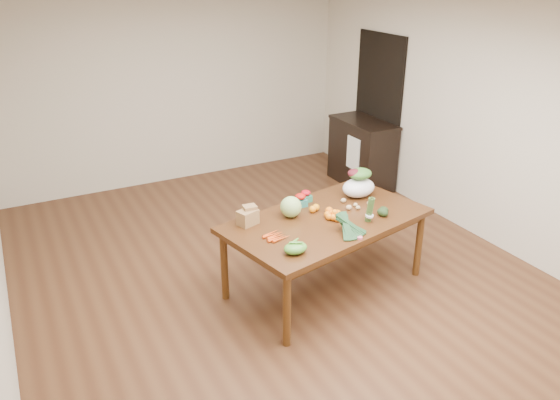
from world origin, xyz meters
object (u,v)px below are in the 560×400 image
cabinet (362,153)px  mandarin_cluster (335,214)px  paper_bag (248,216)px  kale_bunch (352,227)px  salad_bag (359,184)px  cabbage (291,207)px  dining_table (325,253)px  asparagus_bundle (370,210)px

cabinet → mandarin_cluster: size_ratio=5.67×
paper_bag → mandarin_cluster: size_ratio=1.33×
paper_bag → kale_bunch: 0.96m
salad_bag → cabbage: bearing=-173.2°
cabinet → cabbage: size_ratio=5.03×
dining_table → asparagus_bundle: bearing=-51.3°
cabinet → salad_bag: bearing=-127.1°
asparagus_bundle → paper_bag: bearing=142.7°
asparagus_bundle → salad_bag: salad_bag is taller
paper_bag → salad_bag: (1.28, 0.06, 0.05)m
mandarin_cluster → kale_bunch: size_ratio=0.45×
cabbage → asparagus_bundle: size_ratio=0.81×
cabinet → kale_bunch: (-1.89, -2.45, 0.36)m
paper_bag → cabbage: bearing=-5.5°
asparagus_bundle → mandarin_cluster: bearing=129.5°
paper_bag → cabbage: size_ratio=1.18×
cabinet → mandarin_cluster: 2.82m
cabinet → asparagus_bundle: asparagus_bundle is taller
asparagus_bundle → kale_bunch: bearing=-166.8°
cabbage → mandarin_cluster: bearing=-35.1°
kale_bunch → asparagus_bundle: size_ratio=1.60×
dining_table → paper_bag: size_ratio=7.99×
cabbage → asparagus_bundle: bearing=-36.5°
kale_bunch → salad_bag: salad_bag is taller
asparagus_bundle → salad_bag: 0.60m
dining_table → cabinet: 2.80m
paper_bag → asparagus_bundle: size_ratio=0.96×
cabinet → cabbage: 2.90m
dining_table → cabbage: bearing=134.4°
cabinet → paper_bag: cabinet is taller
cabinet → paper_bag: size_ratio=4.25×
cabinet → asparagus_bundle: (-1.59, -2.31, 0.40)m
dining_table → mandarin_cluster: 0.43m
kale_bunch → cabbage: bearing=105.0°
cabbage → kale_bunch: cabbage is taller
kale_bunch → asparagus_bundle: asparagus_bundle is taller
paper_bag → salad_bag: salad_bag is taller
kale_bunch → salad_bag: (0.55, 0.68, 0.06)m
dining_table → cabinet: (1.90, 2.06, 0.10)m
cabbage → salad_bag: 0.85m
dining_table → salad_bag: size_ratio=5.44×
dining_table → kale_bunch: bearing=-100.3°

